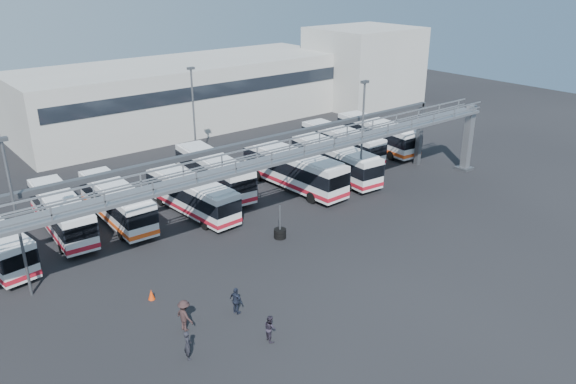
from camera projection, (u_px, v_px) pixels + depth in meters
ground at (309, 265)px, 38.56m from camera, size 140.00×140.00×0.00m
gantry at (257, 167)px, 40.74m from camera, size 51.40×5.15×7.10m
warehouse at (186, 93)px, 71.50m from camera, size 42.00×14.00×8.00m
building_right at (364, 66)px, 81.70m from camera, size 14.00×12.00×11.00m
light_pole_left at (15, 211)px, 32.91m from camera, size 0.70×0.35×10.21m
light_pole_mid at (362, 132)px, 48.44m from camera, size 0.70×0.35×10.21m
light_pole_back at (194, 114)px, 54.64m from camera, size 0.70×0.35×10.21m
bus_2 at (61, 212)px, 42.57m from camera, size 3.03×10.55×3.17m
bus_3 at (116, 201)px, 44.46m from camera, size 2.70×10.49×3.17m
bus_4 at (191, 194)px, 45.95m from camera, size 3.14×10.42×3.12m
bus_5 at (214, 171)px, 50.63m from camera, size 3.49×11.26×3.37m
bus_6 at (294, 168)px, 51.12m from camera, size 3.18×11.70×3.52m
bus_7 at (335, 160)px, 53.75m from camera, size 3.35×11.09×3.32m
bus_8 at (342, 142)px, 59.32m from camera, size 2.72×10.68×3.23m
bus_9 at (377, 134)px, 61.99m from camera, size 3.55×11.23×3.35m
pedestrian_a at (188, 345)px, 29.09m from camera, size 0.57×0.70×1.64m
pedestrian_b at (270, 328)px, 30.54m from camera, size 0.72×0.85×1.55m
pedestrian_c at (184, 315)px, 31.33m from camera, size 0.93×1.34×1.90m
pedestrian_d at (236, 301)px, 32.86m from camera, size 0.59×1.06×1.71m
cone_right at (151, 294)px, 34.46m from camera, size 0.50×0.50×0.67m
tire_stack at (280, 233)px, 42.21m from camera, size 0.93×0.93×2.65m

